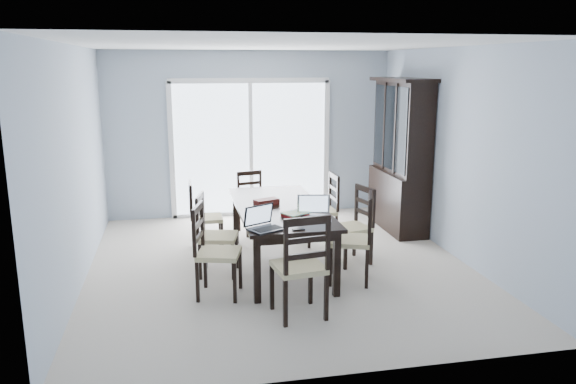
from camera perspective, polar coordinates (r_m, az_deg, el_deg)
name	(u,v)px	position (r m, az deg, el deg)	size (l,w,h in m)	color
floor	(280,266)	(6.86, -0.85, -7.52)	(5.00, 5.00, 0.00)	#BFB1A3
ceiling	(279,45)	(6.43, -0.93, 14.74)	(5.00, 5.00, 0.00)	white
back_wall	(250,134)	(8.97, -3.84, 5.87)	(4.50, 0.02, 2.60)	#A1AFC0
wall_left	(75,167)	(6.50, -20.79, 2.38)	(0.02, 5.00, 2.60)	#A1AFC0
wall_right	(458,154)	(7.27, 16.85, 3.70)	(0.02, 5.00, 2.60)	#A1AFC0
balcony	(244,202)	(10.19, -4.48, -1.02)	(4.50, 2.00, 0.10)	gray
railing	(237,160)	(11.04, -5.17, 3.23)	(4.50, 0.06, 1.10)	#99999E
dining_table	(280,212)	(6.66, -0.87, -2.08)	(1.00, 2.20, 0.75)	black
china_hutch	(400,157)	(8.33, 11.34, 3.51)	(0.50, 1.38, 2.20)	black
sliding_door	(251,148)	(8.97, -3.80, 4.50)	(2.52, 0.05, 2.18)	silver
chair_left_near	(209,241)	(5.90, -8.00, -4.92)	(0.53, 0.52, 1.13)	black
chair_left_mid	(210,226)	(6.50, -7.94, -3.41)	(0.50, 0.49, 1.10)	black
chair_left_far	(199,209)	(7.35, -9.00, -1.71)	(0.41, 0.40, 1.06)	black
chair_right_near	(359,229)	(6.26, 7.24, -3.71)	(0.57, 0.56, 1.16)	black
chair_right_mid	(357,217)	(6.90, 7.05, -2.50)	(0.51, 0.50, 1.08)	black
chair_right_far	(326,201)	(7.59, 3.89, -0.92)	(0.43, 0.42, 1.10)	black
chair_end_near	(302,256)	(5.28, 1.48, -6.50)	(0.51, 0.52, 1.21)	black
chair_end_far	(252,195)	(8.13, -3.69, -0.34)	(0.46, 0.47, 1.02)	black
laptop_dark	(267,224)	(5.68, -2.15, -3.31)	(0.42, 0.38, 0.24)	black
laptop_silver	(314,214)	(6.08, 2.68, -2.21)	(0.40, 0.31, 0.25)	silver
book_stack	(295,214)	(6.19, 0.76, -2.28)	(0.35, 0.32, 0.05)	maroon
cell_phone	(298,229)	(5.69, 1.07, -3.81)	(0.12, 0.06, 0.01)	black
game_box	(266,202)	(6.69, -2.20, -1.02)	(0.29, 0.14, 0.07)	#490E0F
hot_tub	(221,177)	(9.95, -6.87, 1.55)	(1.86, 1.69, 0.90)	maroon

